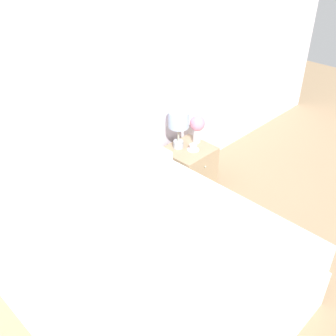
# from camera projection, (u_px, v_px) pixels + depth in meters

# --- Properties ---
(ground_plane) EXTENTS (12.00, 12.00, 0.00)m
(ground_plane) POSITION_uv_depth(u_px,v_px,m) (81.00, 235.00, 3.61)
(ground_plane) COLOR tan
(wall_back) EXTENTS (8.00, 0.06, 2.60)m
(wall_back) POSITION_uv_depth(u_px,v_px,m) (55.00, 102.00, 2.93)
(wall_back) COLOR white
(wall_back) RESTS_ON ground_plane
(bed) EXTENTS (1.71, 1.93, 1.15)m
(bed) POSITION_uv_depth(u_px,v_px,m) (146.00, 261.00, 2.90)
(bed) COLOR white
(bed) RESTS_ON ground_plane
(nightstand) EXTENTS (0.46, 0.44, 0.51)m
(nightstand) POSITION_uv_depth(u_px,v_px,m) (188.00, 170.00, 4.04)
(nightstand) COLOR tan
(nightstand) RESTS_ON ground_plane
(table_lamp) EXTENTS (0.20, 0.20, 0.39)m
(table_lamp) POSITION_uv_depth(u_px,v_px,m) (179.00, 122.00, 3.77)
(table_lamp) COLOR #A8B2BC
(table_lamp) RESTS_ON nightstand
(flower_vase) EXTENTS (0.15, 0.15, 0.28)m
(flower_vase) POSITION_uv_depth(u_px,v_px,m) (197.00, 126.00, 3.92)
(flower_vase) COLOR white
(flower_vase) RESTS_ON nightstand
(teacup) EXTENTS (0.12, 0.12, 0.06)m
(teacup) POSITION_uv_depth(u_px,v_px,m) (193.00, 147.00, 3.87)
(teacup) COLOR white
(teacup) RESTS_ON nightstand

